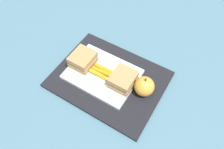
% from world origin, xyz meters
% --- Properties ---
extents(ground_plane, '(2.40, 2.40, 0.00)m').
position_xyz_m(ground_plane, '(0.00, 0.00, 0.00)').
color(ground_plane, '#42667A').
extents(lunchbag_mat, '(0.36, 0.28, 0.01)m').
position_xyz_m(lunchbag_mat, '(0.00, 0.00, 0.01)').
color(lunchbag_mat, black).
rests_on(lunchbag_mat, ground_plane).
extents(food_tray, '(0.23, 0.17, 0.01)m').
position_xyz_m(food_tray, '(-0.03, 0.00, 0.02)').
color(food_tray, white).
rests_on(food_tray, lunchbag_mat).
extents(sandwich_half_left, '(0.07, 0.08, 0.04)m').
position_xyz_m(sandwich_half_left, '(-0.10, 0.00, 0.04)').
color(sandwich_half_left, '#9E7A4C').
rests_on(sandwich_half_left, food_tray).
extents(sandwich_half_right, '(0.07, 0.08, 0.04)m').
position_xyz_m(sandwich_half_right, '(0.05, 0.00, 0.04)').
color(sandwich_half_right, '#9E7A4C').
rests_on(sandwich_half_right, food_tray).
extents(carrot_sticks_bundle, '(0.08, 0.04, 0.02)m').
position_xyz_m(carrot_sticks_bundle, '(-0.03, -0.00, 0.03)').
color(carrot_sticks_bundle, orange).
rests_on(carrot_sticks_bundle, food_tray).
extents(apple, '(0.06, 0.06, 0.08)m').
position_xyz_m(apple, '(0.12, 0.01, 0.04)').
color(apple, gold).
rests_on(apple, lunchbag_mat).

